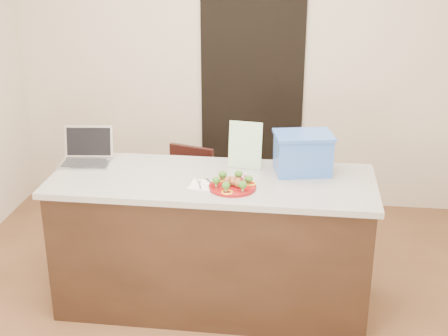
# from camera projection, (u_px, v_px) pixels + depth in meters

# --- Properties ---
(ground) EXTENTS (4.00, 4.00, 0.00)m
(ground) POSITION_uv_depth(u_px,v_px,m) (207.00, 323.00, 4.05)
(ground) COLOR brown
(ground) RESTS_ON ground
(room_shell) EXTENTS (4.00, 4.00, 4.00)m
(room_shell) POSITION_uv_depth(u_px,v_px,m) (204.00, 79.00, 3.46)
(room_shell) COLOR white
(room_shell) RESTS_ON ground
(doorway) EXTENTS (0.90, 0.02, 2.00)m
(doorway) POSITION_uv_depth(u_px,v_px,m) (252.00, 96.00, 5.50)
(doorway) COLOR black
(doorway) RESTS_ON ground
(island) EXTENTS (2.06, 0.76, 0.92)m
(island) POSITION_uv_depth(u_px,v_px,m) (212.00, 242.00, 4.11)
(island) COLOR black
(island) RESTS_ON ground
(plate) EXTENTS (0.29, 0.29, 0.02)m
(plate) POSITION_uv_depth(u_px,v_px,m) (232.00, 187.00, 3.79)
(plate) COLOR maroon
(plate) RESTS_ON island
(meatballs) EXTENTS (0.11, 0.10, 0.04)m
(meatballs) POSITION_uv_depth(u_px,v_px,m) (233.00, 182.00, 3.79)
(meatballs) COLOR brown
(meatballs) RESTS_ON plate
(broccoli) EXTENTS (0.24, 0.24, 0.04)m
(broccoli) POSITION_uv_depth(u_px,v_px,m) (232.00, 180.00, 3.77)
(broccoli) COLOR #255015
(broccoli) RESTS_ON plate
(pepper_rings) EXTENTS (0.26, 0.25, 0.01)m
(pepper_rings) POSITION_uv_depth(u_px,v_px,m) (232.00, 185.00, 3.79)
(pepper_rings) COLOR yellow
(pepper_rings) RESTS_ON plate
(napkin) EXTENTS (0.17, 0.17, 0.01)m
(napkin) POSITION_uv_depth(u_px,v_px,m) (203.00, 185.00, 3.83)
(napkin) COLOR silver
(napkin) RESTS_ON island
(fork) EXTENTS (0.04, 0.15, 0.00)m
(fork) POSITION_uv_depth(u_px,v_px,m) (200.00, 183.00, 3.84)
(fork) COLOR silver
(fork) RESTS_ON napkin
(knife) EXTENTS (0.07, 0.17, 0.01)m
(knife) POSITION_uv_depth(u_px,v_px,m) (208.00, 185.00, 3.81)
(knife) COLOR silver
(knife) RESTS_ON napkin
(yogurt_bottle) EXTENTS (0.03, 0.03, 0.06)m
(yogurt_bottle) POSITION_uv_depth(u_px,v_px,m) (245.00, 181.00, 3.83)
(yogurt_bottle) COLOR silver
(yogurt_bottle) RESTS_ON island
(laptop) EXTENTS (0.35, 0.29, 0.23)m
(laptop) POSITION_uv_depth(u_px,v_px,m) (87.00, 153.00, 4.19)
(laptop) COLOR #ABABB0
(laptop) RESTS_ON island
(leaflet) EXTENTS (0.22, 0.07, 0.31)m
(leaflet) POSITION_uv_depth(u_px,v_px,m) (245.00, 145.00, 4.05)
(leaflet) COLOR white
(leaflet) RESTS_ON island
(blue_box) EXTENTS (0.41, 0.33, 0.26)m
(blue_box) POSITION_uv_depth(u_px,v_px,m) (303.00, 153.00, 3.99)
(blue_box) COLOR #315EB4
(blue_box) RESTS_ON island
(chair) EXTENTS (0.46, 0.47, 0.83)m
(chair) POSITION_uv_depth(u_px,v_px,m) (190.00, 194.00, 4.82)
(chair) COLOR black
(chair) RESTS_ON ground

